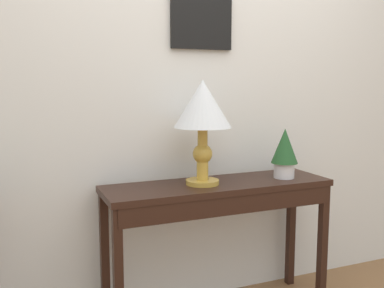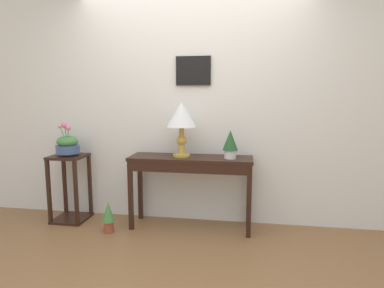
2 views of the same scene
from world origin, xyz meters
TOP-DOWN VIEW (x-y plane):
  - back_wall_with_art at (0.00, 1.31)m, footprint 9.00×0.13m
  - console_table at (0.02, 1.00)m, footprint 1.30×0.38m
  - table_lamp at (-0.08, 1.02)m, footprint 0.31×0.31m
  - potted_plant_on_console at (0.43, 0.99)m, footprint 0.16×0.16m

SIDE VIEW (x-z plane):
  - console_table at x=0.02m, z-range 0.28..1.06m
  - potted_plant_on_console at x=0.43m, z-range 0.80..1.09m
  - table_lamp at x=-0.08m, z-range 0.90..1.48m
  - back_wall_with_art at x=0.00m, z-range 0.00..2.80m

